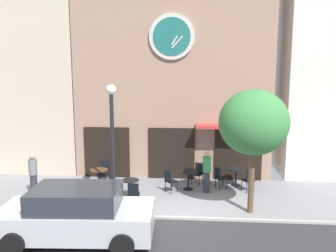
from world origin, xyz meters
The scene contains 19 objects.
ground_plane centered at (0.00, -0.48, -0.02)m, with size 29.49×9.71×0.13m.
clock_building centered at (-0.66, 5.42, 6.10)m, with size 8.82×3.35×11.84m.
neighbor_building_left centered at (-8.23, 6.12, 5.59)m, with size 6.23×3.50×11.18m.
street_lamp centered at (-2.55, 1.13, 2.19)m, with size 0.36×0.36×4.32m.
street_tree centered at (2.26, 0.76, 3.08)m, with size 2.29×2.06×4.19m.
cafe_table_near_curb centered at (-3.57, 2.86, 0.55)m, with size 0.73×0.73×0.77m.
cafe_table_near_door centered at (-2.05, 1.74, 0.49)m, with size 0.66×0.66×0.73m.
cafe_table_leftmost centered at (0.11, 2.88, 0.57)m, with size 0.78×0.78×0.77m.
cafe_table_center centered at (2.11, 3.53, 0.55)m, with size 0.77×0.77×0.74m.
cafe_chair_mid_row centered at (-1.79, 0.91, 0.53)m, with size 0.42×0.42×0.90m.
cafe_chair_outer centered at (-3.58, 3.69, 0.53)m, with size 0.41×0.41×0.90m.
cafe_chair_by_entrance centered at (-2.78, 2.06, 0.53)m, with size 0.46×0.46×0.90m.
cafe_chair_near_tree centered at (2.54, 2.80, 0.53)m, with size 0.54×0.54×0.90m.
cafe_chair_right_end centered at (0.52, 3.64, 0.53)m, with size 0.54×0.54×0.90m.
cafe_chair_near_lamp centered at (1.39, 3.05, 0.53)m, with size 0.54×0.54×0.90m.
cafe_chair_left_end centered at (-0.61, 2.48, 0.53)m, with size 0.57×0.57×0.90m.
pedestrian_grey centered at (-5.83, 1.73, 0.86)m, with size 0.38×0.38×1.67m.
pedestrian_green centered at (0.84, 2.64, 0.86)m, with size 0.44×0.44×1.67m.
parked_car_silver centered at (-2.96, -1.57, 0.76)m, with size 4.39×2.20×1.55m.
Camera 1 is at (0.29, -10.35, 4.70)m, focal length 36.09 mm.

